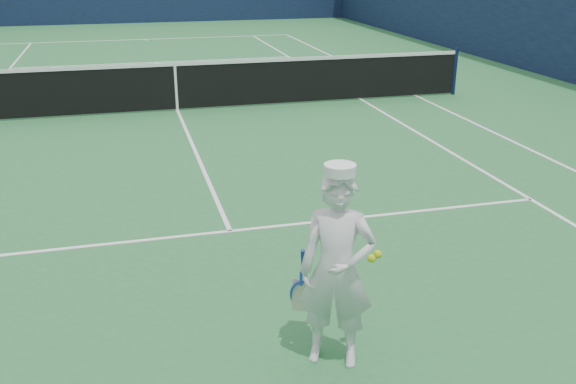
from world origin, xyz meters
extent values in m
plane|color=#286936|center=(0.00, 0.00, 0.00)|extent=(80.00, 80.00, 0.00)
cube|color=white|center=(0.00, 11.88, 0.00)|extent=(11.03, 0.06, 0.01)
cube|color=white|center=(5.49, 0.00, 0.00)|extent=(0.06, 23.83, 0.01)
cube|color=white|center=(4.12, 0.00, 0.00)|extent=(0.06, 23.77, 0.01)
cube|color=white|center=(0.00, 6.40, 0.00)|extent=(8.23, 0.06, 0.01)
cube|color=white|center=(0.00, -6.40, 0.00)|extent=(8.23, 0.06, 0.01)
cube|color=white|center=(0.00, 0.00, 0.00)|extent=(0.06, 12.80, 0.01)
cube|color=white|center=(0.00, 11.73, 0.00)|extent=(0.06, 0.30, 0.01)
cylinder|color=#141E4C|center=(6.40, 0.00, 0.54)|extent=(0.09, 0.09, 1.07)
cube|color=black|center=(0.00, 0.00, 0.50)|extent=(12.79, 0.02, 0.92)
cube|color=white|center=(0.00, 0.00, 0.97)|extent=(12.79, 0.04, 0.07)
cube|color=white|center=(0.00, 0.00, 0.47)|extent=(0.05, 0.03, 0.94)
imported|color=silver|center=(0.39, -9.15, 0.81)|extent=(0.70, 0.60, 1.63)
cylinder|color=white|center=(0.39, -9.15, 1.65)|extent=(0.24, 0.24, 0.08)
cube|color=white|center=(0.45, -9.03, 1.62)|extent=(0.21, 0.17, 0.02)
cylinder|color=navy|center=(0.17, -8.96, 0.84)|extent=(0.07, 0.10, 0.22)
cube|color=#213EB4|center=(0.17, -8.90, 0.66)|extent=(0.03, 0.03, 0.14)
torus|color=#213EB4|center=(0.22, -8.85, 0.45)|extent=(0.31, 0.21, 0.29)
cube|color=beige|center=(0.22, -8.85, 0.45)|extent=(0.20, 0.10, 0.30)
sphere|color=#C0CE17|center=(0.67, -9.17, 0.90)|extent=(0.07, 0.07, 0.07)
sphere|color=#C0CE17|center=(0.72, -9.17, 0.93)|extent=(0.07, 0.07, 0.07)
camera|label=1|loc=(-1.12, -13.37, 3.16)|focal=40.00mm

